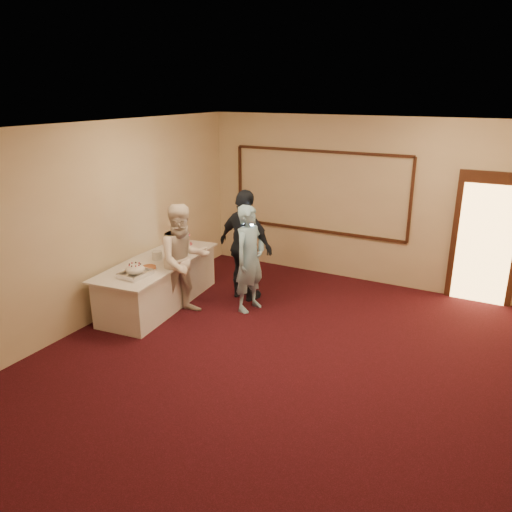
{
  "coord_description": "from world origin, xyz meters",
  "views": [
    {
      "loc": [
        2.53,
        -5.23,
        3.43
      ],
      "look_at": [
        -0.68,
        0.75,
        1.15
      ],
      "focal_mm": 35.0,
      "sensor_mm": 36.0,
      "label": 1
    }
  ],
  "objects_px": {
    "tart": "(149,268)",
    "man": "(250,259)",
    "pavlova_tray": "(135,271)",
    "buffet_table": "(159,282)",
    "plate_stack_b": "(180,252)",
    "woman": "(184,261)",
    "cupcake_stand": "(183,236)",
    "guest": "(246,246)",
    "plate_stack_a": "(157,255)"
  },
  "relations": [
    {
      "from": "man",
      "to": "woman",
      "type": "bearing_deg",
      "value": 138.65
    },
    {
      "from": "pavlova_tray",
      "to": "man",
      "type": "height_order",
      "value": "man"
    },
    {
      "from": "plate_stack_b",
      "to": "man",
      "type": "xyz_separation_m",
      "value": [
        1.25,
        0.17,
        0.02
      ]
    },
    {
      "from": "pavlova_tray",
      "to": "man",
      "type": "xyz_separation_m",
      "value": [
        1.26,
        1.26,
        0.02
      ]
    },
    {
      "from": "tart",
      "to": "guest",
      "type": "distance_m",
      "value": 1.64
    },
    {
      "from": "cupcake_stand",
      "to": "guest",
      "type": "xyz_separation_m",
      "value": [
        1.29,
        -0.03,
        0.01
      ]
    },
    {
      "from": "buffet_table",
      "to": "woman",
      "type": "xyz_separation_m",
      "value": [
        0.59,
        -0.09,
        0.51
      ]
    },
    {
      "from": "cupcake_stand",
      "to": "plate_stack_b",
      "type": "bearing_deg",
      "value": -59.37
    },
    {
      "from": "pavlova_tray",
      "to": "man",
      "type": "relative_size",
      "value": 0.3
    },
    {
      "from": "man",
      "to": "woman",
      "type": "xyz_separation_m",
      "value": [
        -0.83,
        -0.64,
        0.03
      ]
    },
    {
      "from": "tart",
      "to": "guest",
      "type": "relative_size",
      "value": 0.13
    },
    {
      "from": "plate_stack_a",
      "to": "buffet_table",
      "type": "bearing_deg",
      "value": -49.75
    },
    {
      "from": "buffet_table",
      "to": "guest",
      "type": "bearing_deg",
      "value": 38.36
    },
    {
      "from": "buffet_table",
      "to": "cupcake_stand",
      "type": "xyz_separation_m",
      "value": [
        -0.15,
        0.93,
        0.55
      ]
    },
    {
      "from": "cupcake_stand",
      "to": "plate_stack_b",
      "type": "height_order",
      "value": "cupcake_stand"
    },
    {
      "from": "pavlova_tray",
      "to": "cupcake_stand",
      "type": "height_order",
      "value": "cupcake_stand"
    },
    {
      "from": "woman",
      "to": "guest",
      "type": "distance_m",
      "value": 1.14
    },
    {
      "from": "plate_stack_a",
      "to": "plate_stack_b",
      "type": "height_order",
      "value": "plate_stack_b"
    },
    {
      "from": "plate_stack_b",
      "to": "woman",
      "type": "distance_m",
      "value": 0.63
    },
    {
      "from": "plate_stack_b",
      "to": "woman",
      "type": "relative_size",
      "value": 0.1
    },
    {
      "from": "tart",
      "to": "man",
      "type": "distance_m",
      "value": 1.58
    },
    {
      "from": "plate_stack_b",
      "to": "buffet_table",
      "type": "bearing_deg",
      "value": -114.9
    },
    {
      "from": "buffet_table",
      "to": "pavlova_tray",
      "type": "xyz_separation_m",
      "value": [
        0.16,
        -0.71,
        0.46
      ]
    },
    {
      "from": "woman",
      "to": "guest",
      "type": "bearing_deg",
      "value": 2.61
    },
    {
      "from": "plate_stack_a",
      "to": "plate_stack_b",
      "type": "xyz_separation_m",
      "value": [
        0.21,
        0.33,
        0.0
      ]
    },
    {
      "from": "buffet_table",
      "to": "guest",
      "type": "height_order",
      "value": "guest"
    },
    {
      "from": "plate_stack_b",
      "to": "man",
      "type": "relative_size",
      "value": 0.1
    },
    {
      "from": "pavlova_tray",
      "to": "woman",
      "type": "xyz_separation_m",
      "value": [
        0.44,
        0.62,
        0.05
      ]
    },
    {
      "from": "cupcake_stand",
      "to": "plate_stack_a",
      "type": "height_order",
      "value": "cupcake_stand"
    },
    {
      "from": "plate_stack_b",
      "to": "woman",
      "type": "height_order",
      "value": "woman"
    },
    {
      "from": "pavlova_tray",
      "to": "woman",
      "type": "distance_m",
      "value": 0.76
    },
    {
      "from": "buffet_table",
      "to": "plate_stack_b",
      "type": "relative_size",
      "value": 14.72
    },
    {
      "from": "man",
      "to": "guest",
      "type": "bearing_deg",
      "value": 48.99
    },
    {
      "from": "buffet_table",
      "to": "pavlova_tray",
      "type": "relative_size",
      "value": 4.97
    },
    {
      "from": "cupcake_stand",
      "to": "woman",
      "type": "distance_m",
      "value": 1.26
    },
    {
      "from": "tart",
      "to": "cupcake_stand",
      "type": "bearing_deg",
      "value": 102.89
    },
    {
      "from": "cupcake_stand",
      "to": "plate_stack_a",
      "type": "relative_size",
      "value": 2.69
    },
    {
      "from": "plate_stack_b",
      "to": "pavlova_tray",
      "type": "bearing_deg",
      "value": -90.83
    },
    {
      "from": "plate_stack_a",
      "to": "guest",
      "type": "xyz_separation_m",
      "value": [
        1.18,
        0.86,
        0.1
      ]
    },
    {
      "from": "buffet_table",
      "to": "plate_stack_a",
      "type": "bearing_deg",
      "value": 130.25
    },
    {
      "from": "buffet_table",
      "to": "tart",
      "type": "bearing_deg",
      "value": -69.09
    },
    {
      "from": "plate_stack_a",
      "to": "tart",
      "type": "distance_m",
      "value": 0.48
    },
    {
      "from": "cupcake_stand",
      "to": "tart",
      "type": "relative_size",
      "value": 1.8
    },
    {
      "from": "pavlova_tray",
      "to": "man",
      "type": "bearing_deg",
      "value": 44.98
    },
    {
      "from": "cupcake_stand",
      "to": "man",
      "type": "xyz_separation_m",
      "value": [
        1.57,
        -0.38,
        -0.07
      ]
    },
    {
      "from": "man",
      "to": "guest",
      "type": "distance_m",
      "value": 0.46
    },
    {
      "from": "plate_stack_b",
      "to": "guest",
      "type": "distance_m",
      "value": 1.11
    },
    {
      "from": "plate_stack_a",
      "to": "man",
      "type": "height_order",
      "value": "man"
    },
    {
      "from": "plate_stack_b",
      "to": "tart",
      "type": "xyz_separation_m",
      "value": [
        -0.02,
        -0.78,
        -0.05
      ]
    },
    {
      "from": "pavlova_tray",
      "to": "tart",
      "type": "height_order",
      "value": "pavlova_tray"
    }
  ]
}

